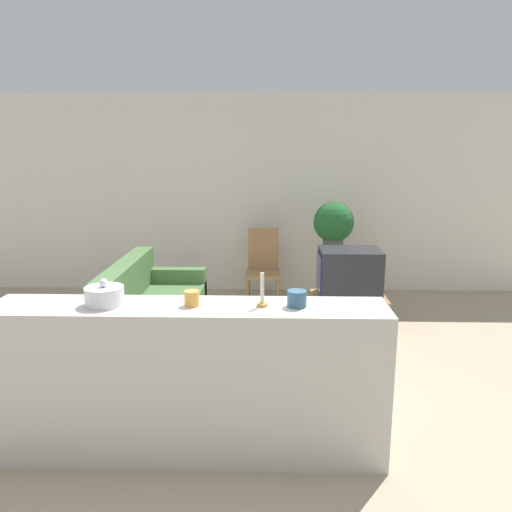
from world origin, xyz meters
name	(u,v)px	position (x,y,z in m)	size (l,w,h in m)	color
ground_plane	(202,412)	(0.00, 0.00, 0.00)	(14.00, 14.00, 0.00)	tan
wall_back	(233,195)	(0.00, 3.43, 1.35)	(9.00, 0.06, 2.70)	silver
couch	(153,315)	(-0.69, 1.39, 0.30)	(0.82, 1.65, 0.86)	#476B3D
tv_stand	(348,314)	(1.38, 1.75, 0.21)	(0.80, 0.53, 0.42)	#9E754C
television	(349,273)	(1.37, 1.75, 0.67)	(0.66, 0.50, 0.52)	#232328
wooden_chair	(263,264)	(0.43, 2.82, 0.51)	(0.44, 0.44, 0.97)	#9E754C
plant_stand	(332,277)	(1.32, 2.76, 0.36)	(0.18, 0.18, 0.72)	#9E754C
potted_plant	(334,224)	(1.32, 2.76, 1.06)	(0.51, 0.51, 0.61)	#4C4C51
foreground_counter	(190,381)	(0.00, -0.50, 0.51)	(2.53, 0.44, 1.03)	beige
decorative_bowl	(104,296)	(-0.53, -0.50, 1.09)	(0.24, 0.24, 0.17)	silver
candle_jar	(192,298)	(0.03, -0.50, 1.08)	(0.10, 0.10, 0.10)	gold
candlestick	(262,296)	(0.47, -0.50, 1.10)	(0.07, 0.07, 0.22)	#B7933D
coffee_tin	(297,299)	(0.69, -0.50, 1.08)	(0.12, 0.12, 0.10)	#335B75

